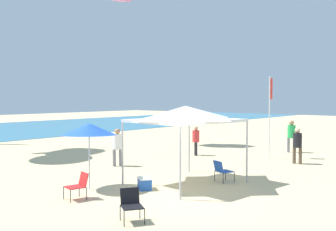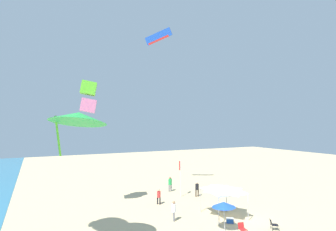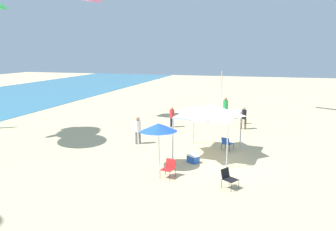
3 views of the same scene
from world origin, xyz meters
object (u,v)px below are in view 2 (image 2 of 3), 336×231
(person_beachcomber, at_px, (170,183))
(kite_delta_green, at_px, (78,118))
(folding_chair_left_of_tent, at_px, (224,207))
(kite_box_lime, at_px, (89,97))
(beach_umbrella, at_px, (224,204))
(person_watching_sky, at_px, (174,209))
(canopy_tent, at_px, (223,188))
(folding_chair_right_of_tent, at_px, (273,224))
(banner_flag, at_px, (180,175))
(person_far_stroller, at_px, (197,188))
(person_by_tent, at_px, (159,195))
(kite_parafoil_blue, at_px, (158,37))
(folding_chair_facing_ocean, at_px, (242,228))
(cooler_box, at_px, (230,220))

(person_beachcomber, xyz_separation_m, kite_delta_green, (-12.61, 13.04, 7.82))
(folding_chair_left_of_tent, bearing_deg, kite_box_lime, -5.67)
(beach_umbrella, height_order, person_watching_sky, beach_umbrella)
(canopy_tent, bearing_deg, folding_chair_right_of_tent, -160.37)
(banner_flag, bearing_deg, folding_chair_right_of_tent, -171.39)
(beach_umbrella, bearing_deg, person_far_stroller, -20.82)
(beach_umbrella, bearing_deg, person_watching_sky, 34.51)
(person_watching_sky, bearing_deg, person_by_tent, 12.84)
(beach_umbrella, bearing_deg, kite_parafoil_blue, -2.71)
(person_watching_sky, bearing_deg, canopy_tent, -79.39)
(folding_chair_facing_ocean, height_order, person_beachcomber, person_beachcomber)
(folding_chair_left_of_tent, distance_m, kite_box_lime, 17.13)
(cooler_box, distance_m, person_watching_sky, 4.92)
(folding_chair_facing_ocean, relative_size, person_beachcomber, 0.44)
(folding_chair_left_of_tent, bearing_deg, banner_flag, -58.93)
(beach_umbrella, bearing_deg, folding_chair_right_of_tent, -114.25)
(kite_box_lime, bearing_deg, folding_chair_left_of_tent, 75.78)
(folding_chair_right_of_tent, xyz_separation_m, person_far_stroller, (11.22, 0.02, 0.54))
(person_far_stroller, bearing_deg, folding_chair_left_of_tent, -91.26)
(cooler_box, height_order, kite_delta_green, kite_delta_green)
(kite_delta_green, bearing_deg, cooler_box, 42.08)
(cooler_box, height_order, person_far_stroller, person_far_stroller)
(canopy_tent, bearing_deg, person_watching_sky, 78.18)
(folding_chair_facing_ocean, xyz_separation_m, person_far_stroller, (10.72, -2.78, 0.54))
(person_by_tent, bearing_deg, folding_chair_facing_ocean, 153.76)
(kite_box_lime, bearing_deg, folding_chair_right_of_tent, 60.14)
(canopy_tent, relative_size, person_far_stroller, 2.27)
(folding_chair_right_of_tent, bearing_deg, kite_parafoil_blue, 43.93)
(banner_flag, bearing_deg, canopy_tent, -178.07)
(folding_chair_right_of_tent, distance_m, banner_flag, 12.37)
(folding_chair_left_of_tent, height_order, person_by_tent, person_by_tent)
(kite_delta_green, bearing_deg, banner_flag, 76.71)
(person_far_stroller, bearing_deg, beach_umbrella, -105.92)
(beach_umbrella, relative_size, cooler_box, 3.13)
(person_by_tent, bearing_deg, canopy_tent, 171.50)
(person_beachcomber, bearing_deg, person_by_tent, 35.97)
(person_far_stroller, bearing_deg, folding_chair_facing_ocean, -99.65)
(person_beachcomber, height_order, kite_parafoil_blue, kite_parafoil_blue)
(folding_chair_facing_ocean, xyz_separation_m, cooler_box, (2.27, -0.69, -0.27))
(kite_box_lime, bearing_deg, person_by_tent, 94.45)
(folding_chair_right_of_tent, xyz_separation_m, kite_parafoil_blue, (15.74, 2.99, 19.52))
(beach_umbrella, distance_m, kite_box_lime, 16.08)
(person_far_stroller, distance_m, kite_box_lime, 16.17)
(person_beachcomber, bearing_deg, beach_umbrella, 67.04)
(person_watching_sky, bearing_deg, folding_chair_right_of_tent, -108.37)
(folding_chair_left_of_tent, distance_m, person_far_stroller, 5.84)
(cooler_box, relative_size, person_beachcomber, 0.40)
(person_beachcomber, distance_m, kite_parafoil_blue, 18.97)
(beach_umbrella, bearing_deg, person_beachcomber, -8.21)
(folding_chair_left_of_tent, relative_size, folding_chair_right_of_tent, 1.00)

